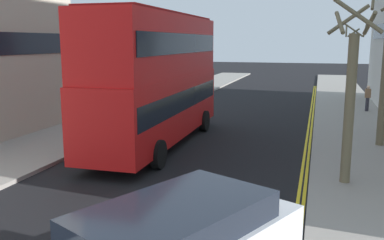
% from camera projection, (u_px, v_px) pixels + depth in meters
% --- Properties ---
extents(sidewalk_right, '(4.00, 80.00, 0.14)m').
position_uv_depth(sidewalk_right, '(361.00, 147.00, 17.94)').
color(sidewalk_right, gray).
rests_on(sidewalk_right, ground).
extents(sidewalk_left, '(4.00, 80.00, 0.14)m').
position_uv_depth(sidewalk_left, '(89.00, 129.00, 21.61)').
color(sidewalk_left, gray).
rests_on(sidewalk_left, ground).
extents(kerb_line_outer, '(0.10, 56.00, 0.01)m').
position_uv_depth(kerb_line_outer, '(308.00, 157.00, 16.66)').
color(kerb_line_outer, yellow).
rests_on(kerb_line_outer, ground).
extents(kerb_line_inner, '(0.10, 56.00, 0.01)m').
position_uv_depth(kerb_line_inner, '(304.00, 156.00, 16.71)').
color(kerb_line_inner, yellow).
rests_on(kerb_line_inner, ground).
extents(double_decker_bus_away, '(2.92, 10.84, 5.64)m').
position_uv_depth(double_decker_bus_away, '(157.00, 76.00, 18.08)').
color(double_decker_bus_away, red).
rests_on(double_decker_bus_away, ground).
extents(pedestrian_far, '(0.34, 0.22, 1.62)m').
position_uv_depth(pedestrian_far, '(368.00, 98.00, 26.59)').
color(pedestrian_far, '#2D2D38').
rests_on(pedestrian_far, sidewalk_right).
extents(street_tree_mid, '(1.50, 1.56, 5.55)m').
position_uv_depth(street_tree_mid, '(350.00, 97.00, 12.76)').
color(street_tree_mid, '#6B6047').
rests_on(street_tree_mid, sidewalk_right).
extents(street_tree_far, '(1.63, 1.62, 5.67)m').
position_uv_depth(street_tree_far, '(353.00, 62.00, 31.47)').
color(street_tree_far, '#6B6047').
rests_on(street_tree_far, sidewalk_right).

